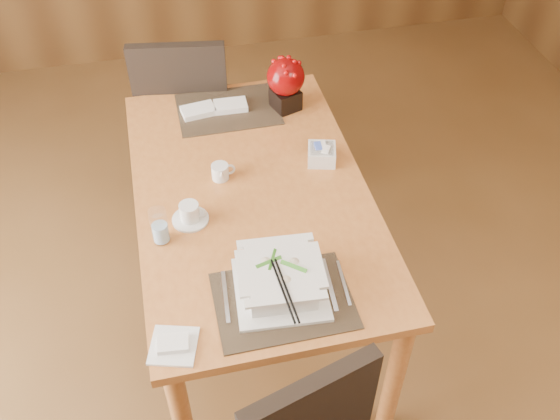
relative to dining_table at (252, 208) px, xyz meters
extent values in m
cube|color=#C27236|center=(0.00, 0.00, 0.08)|extent=(0.90, 1.50, 0.04)
cylinder|color=#C27236|center=(-0.39, 0.69, -0.30)|extent=(0.07, 0.07, 0.71)
cylinder|color=#C27236|center=(0.39, -0.69, -0.30)|extent=(0.07, 0.07, 0.71)
cylinder|color=#C27236|center=(0.39, 0.69, -0.30)|extent=(0.07, 0.07, 0.71)
cube|color=black|center=(0.00, -0.55, 0.10)|extent=(0.45, 0.33, 0.01)
cube|color=black|center=(0.00, 0.55, 0.10)|extent=(0.45, 0.33, 0.01)
cube|color=silver|center=(0.00, -0.51, 0.10)|extent=(0.32, 0.32, 0.01)
cube|color=silver|center=(0.00, -0.51, 0.16)|extent=(0.23, 0.23, 0.10)
cylinder|color=#D0C370|center=(0.00, -0.51, 0.16)|extent=(0.20, 0.20, 0.08)
cylinder|color=silver|center=(-0.25, -0.11, 0.10)|extent=(0.14, 0.14, 0.01)
cylinder|color=silver|center=(-0.25, -0.11, 0.14)|extent=(0.09, 0.09, 0.07)
cylinder|color=black|center=(-0.25, -0.11, 0.17)|extent=(0.07, 0.07, 0.01)
cylinder|color=white|center=(-0.36, -0.19, 0.17)|extent=(0.08, 0.08, 0.15)
cube|color=silver|center=(0.31, 0.11, 0.13)|extent=(0.14, 0.14, 0.07)
cube|color=black|center=(0.26, 0.51, 0.14)|extent=(0.14, 0.14, 0.09)
sphere|color=#880506|center=(0.26, 0.51, 0.26)|extent=(0.17, 0.17, 0.17)
cube|color=silver|center=(-0.37, -0.65, 0.10)|extent=(0.18, 0.18, 0.01)
cube|color=black|center=(-0.16, 0.96, -0.19)|extent=(0.53, 0.53, 0.06)
cube|color=black|center=(-0.19, 0.75, 0.09)|extent=(0.44, 0.12, 0.50)
cylinder|color=black|center=(0.06, 1.11, -0.44)|extent=(0.04, 0.04, 0.43)
cylinder|color=black|center=(0.00, 0.74, -0.44)|extent=(0.04, 0.04, 0.43)
cylinder|color=black|center=(-0.32, 1.17, -0.44)|extent=(0.04, 0.04, 0.43)
cylinder|color=black|center=(-0.38, 0.80, -0.44)|extent=(0.04, 0.04, 0.43)
camera|label=1|loc=(-0.29, -1.77, 1.75)|focal=40.00mm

